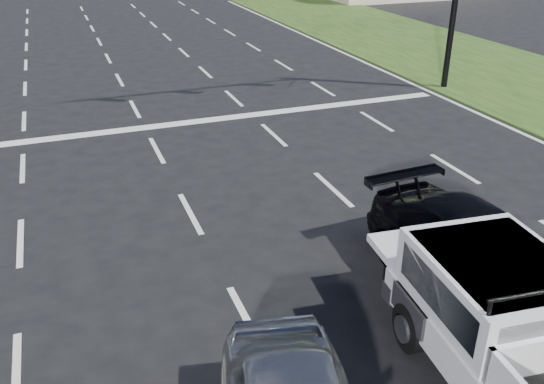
{
  "coord_description": "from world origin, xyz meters",
  "views": [
    {
      "loc": [
        -4.03,
        -7.13,
        6.0
      ],
      "look_at": [
        -0.57,
        2.0,
        1.24
      ],
      "focal_mm": 38.0,
      "sensor_mm": 36.0,
      "label": 1
    }
  ],
  "objects": [
    {
      "name": "ground",
      "position": [
        0.0,
        0.0,
        0.0
      ],
      "size": [
        160.0,
        160.0,
        0.0
      ],
      "primitive_type": "plane",
      "color": "black",
      "rests_on": "ground"
    },
    {
      "name": "road_markings",
      "position": [
        0.0,
        6.56,
        0.01
      ],
      "size": [
        17.75,
        60.0,
        0.01
      ],
      "color": "silver",
      "rests_on": "ground"
    },
    {
      "name": "black_coupe",
      "position": [
        2.2,
        -0.72,
        0.72
      ],
      "size": [
        2.28,
        5.07,
        1.44
      ],
      "primitive_type": "imported",
      "rotation": [
        0.0,
        0.0,
        0.05
      ],
      "color": "black",
      "rests_on": "ground"
    },
    {
      "name": "pickup_truck",
      "position": [
        1.08,
        -3.13,
        0.95
      ],
      "size": [
        2.48,
        5.53,
        2.01
      ],
      "rotation": [
        0.0,
        0.0,
        -0.1
      ],
      "color": "black",
      "rests_on": "ground"
    }
  ]
}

